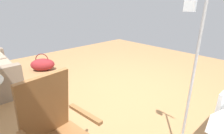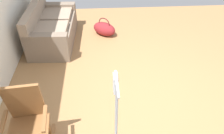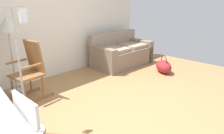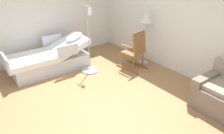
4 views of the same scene
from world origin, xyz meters
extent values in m
plane|color=#9E7247|center=(0.00, 0.00, 0.00)|extent=(7.15, 7.15, 0.00)
cube|color=brown|center=(-0.66, 1.62, 0.75)|extent=(0.16, 0.44, 0.60)
cube|color=brown|center=(-0.85, 1.37, 0.67)|extent=(0.39, 0.08, 0.03)
ellipsoid|color=maroon|center=(2.11, 0.58, 0.15)|extent=(0.58, 0.64, 0.30)
torus|color=maroon|center=(2.11, 0.58, 0.28)|extent=(0.19, 0.26, 0.30)
cylinder|color=#B2B5BA|center=(-1.39, 0.58, 0.85)|extent=(0.02, 0.02, 1.65)
cube|color=white|center=(-1.27, 0.58, 1.57)|extent=(0.09, 0.04, 0.16)
camera|label=1|loc=(-1.90, 2.04, 1.55)|focal=27.38mm
camera|label=2|loc=(-2.56, 0.69, 2.78)|focal=36.30mm
camera|label=3|loc=(-2.56, -2.09, 1.82)|focal=36.32mm
camera|label=4|loc=(2.87, -1.99, 2.55)|focal=33.71mm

